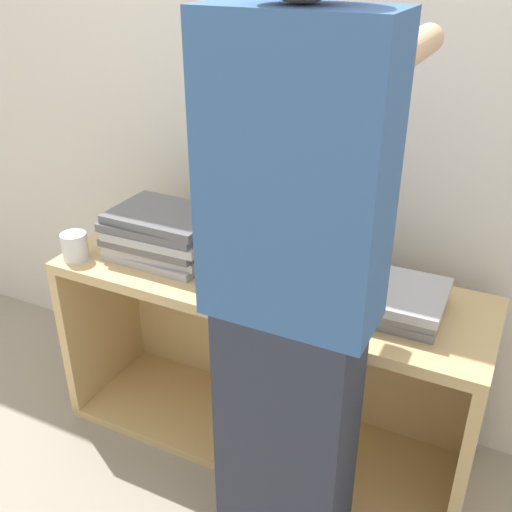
% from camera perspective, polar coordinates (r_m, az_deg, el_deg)
% --- Properties ---
extents(ground_plane, '(12.00, 12.00, 0.00)m').
position_cam_1_polar(ground_plane, '(2.19, -1.97, -20.50)').
color(ground_plane, '#9E9384').
extents(wall_back, '(8.00, 0.05, 2.40)m').
position_cam_1_polar(wall_back, '(2.02, 5.22, 15.23)').
color(wall_back, silver).
rests_on(wall_back, ground_plane).
extents(cart, '(1.43, 0.46, 0.67)m').
position_cam_1_polar(cart, '(2.16, 1.57, -9.29)').
color(cart, tan).
rests_on(cart, ground_plane).
extents(laptop_open, '(0.35, 0.32, 0.27)m').
position_cam_1_polar(laptop_open, '(1.94, 1.59, -0.22)').
color(laptop_open, '#333338').
rests_on(laptop_open, cart).
extents(laptop_stack_left, '(0.37, 0.28, 0.17)m').
position_cam_1_polar(laptop_stack_left, '(2.06, -8.78, 2.10)').
color(laptop_stack_left, '#B7B7BC').
rests_on(laptop_stack_left, cart).
extents(laptop_stack_right, '(0.37, 0.28, 0.08)m').
position_cam_1_polar(laptop_stack_right, '(1.80, 11.95, -3.75)').
color(laptop_stack_right, gray).
rests_on(laptop_stack_right, cart).
extents(person, '(0.40, 0.54, 1.76)m').
position_cam_1_polar(person, '(1.41, 3.51, -3.89)').
color(person, '#2D3342').
rests_on(person, ground_plane).
extents(mug, '(0.09, 0.09, 0.10)m').
position_cam_1_polar(mug, '(2.12, -16.87, 0.87)').
color(mug, white).
rests_on(mug, cart).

